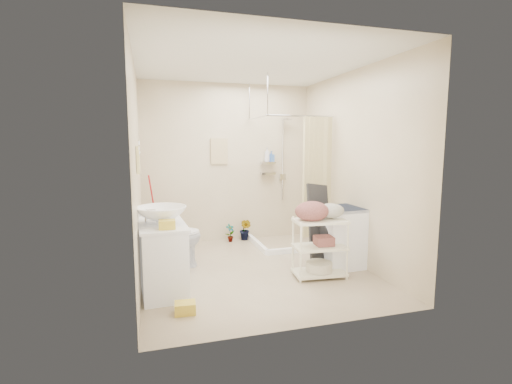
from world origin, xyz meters
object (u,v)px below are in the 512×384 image
at_px(vanity, 163,258).
at_px(toilet, 170,237).
at_px(laundry_rack, 320,243).
at_px(washing_machine, 340,237).

bearing_deg(vanity, toilet, 77.95).
bearing_deg(vanity, laundry_rack, -5.52).
distance_m(toilet, washing_machine, 2.25).
relative_size(vanity, laundry_rack, 1.02).
distance_m(vanity, toilet, 0.81).
height_order(vanity, toilet, toilet).
distance_m(washing_machine, laundry_rack, 0.54).
distance_m(vanity, laundry_rack, 1.86).
bearing_deg(washing_machine, vanity, -176.98).
relative_size(toilet, washing_machine, 1.05).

